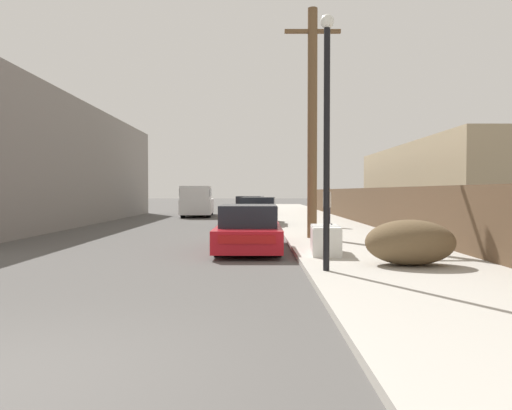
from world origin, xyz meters
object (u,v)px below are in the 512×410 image
Objects in this scene: parked_sports_car_red at (248,230)px; pedestrian at (327,206)px; utility_pole at (312,120)px; car_parked_mid at (258,213)px; street_lamp at (326,123)px; brush_pile at (410,242)px; discarded_fridge at (325,240)px; car_parked_far at (250,207)px; pickup_truck at (197,202)px.

pedestrian reaches higher than parked_sports_car_red.
utility_pole is 4.26× the size of pedestrian.
street_lamp is at bearing -81.57° from car_parked_mid.
utility_pole is 6.99m from brush_pile.
parked_sports_car_red is at bearing -113.30° from pedestrian.
pedestrian is (1.34, 9.11, 0.56)m from discarded_fridge.
brush_pile reaches higher than discarded_fridge.
pickup_truck is at bearing -164.85° from car_parked_far.
car_parked_mid is 0.60× the size of utility_pole.
car_parked_mid is 9.41m from car_parked_far.
brush_pile is at bearing -46.17° from parked_sports_car_red.
utility_pole reaches higher than street_lamp.
car_parked_far is (-0.17, 18.94, 0.06)m from parked_sports_car_red.
utility_pole is (0.14, 4.13, 3.45)m from discarded_fridge.
car_parked_mid reaches higher than car_parked_far.
street_lamp is at bearing -158.55° from brush_pile.
car_parked_mid is (-1.56, 11.21, 0.18)m from discarded_fridge.
parked_sports_car_red is at bearing 109.75° from street_lamp.
utility_pole reaches higher than parked_sports_car_red.
discarded_fridge is 0.34× the size of parked_sports_car_red.
car_parked_mid is 7.98m from utility_pole.
car_parked_far is 0.79× the size of pickup_truck.
pickup_truck reaches higher than brush_pile.
parked_sports_car_red is 0.97× the size of street_lamp.
brush_pile is 10.99m from pedestrian.
discarded_fridge is 2.50m from parked_sports_car_red.
car_parked_mid is at bearing -82.22° from car_parked_far.
pedestrian is (6.79, -10.88, 0.05)m from pickup_truck.
utility_pole is (1.71, -7.07, 3.28)m from car_parked_mid.
parked_sports_car_red is 4.61m from utility_pole.
pedestrian is at bearing 119.12° from pickup_truck.
street_lamp reaches higher than car_parked_mid.
car_parked_mid is at bearing 103.05° from brush_pile.
pickup_truck reaches higher than parked_sports_car_red.
pickup_truck is 22.94m from brush_pile.
parked_sports_car_red is at bearing 133.30° from brush_pile.
parked_sports_car_red is 0.99× the size of car_parked_far.
street_lamp reaches higher than pedestrian.
pedestrian is (2.90, -2.10, 0.38)m from car_parked_mid.
car_parked_far is 23.37m from street_lamp.
utility_pole is (2.18, -16.48, 3.29)m from car_parked_far.
street_lamp reaches higher than car_parked_far.
brush_pile is at bearing 21.45° from street_lamp.
car_parked_far is at bearing 106.38° from pedestrian.
pickup_truck is 17.07m from utility_pole.
parked_sports_car_red is 5.08m from street_lamp.
utility_pole reaches higher than discarded_fridge.
parked_sports_car_red is at bearing -88.45° from car_parked_mid.
pedestrian is at bearing 90.67° from brush_pile.
discarded_fridge is 20.71m from car_parked_far.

